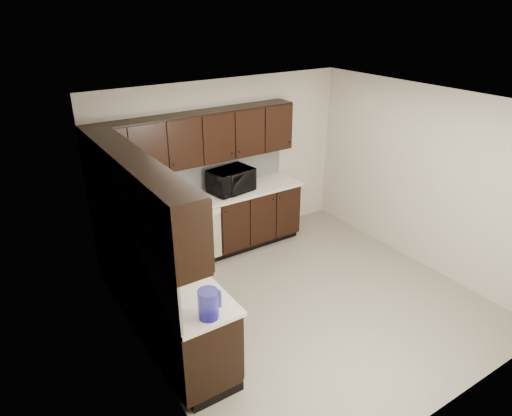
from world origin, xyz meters
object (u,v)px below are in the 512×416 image
at_px(microwave, 231,181).
at_px(toaster_oven, 115,210).
at_px(sink, 178,285).
at_px(blue_pitcher, 208,304).
at_px(storage_bin, 130,221).

relative_size(microwave, toaster_oven, 1.70).
height_order(sink, toaster_oven, sink).
xyz_separation_m(microwave, toaster_oven, (-1.69, 0.03, -0.06)).
xyz_separation_m(sink, microwave, (1.62, 1.70, 0.23)).
relative_size(sink, blue_pitcher, 2.98).
bearing_deg(toaster_oven, storage_bin, -90.04).
distance_m(sink, microwave, 2.36).
distance_m(sink, storage_bin, 1.37).
height_order(storage_bin, blue_pitcher, blue_pitcher).
distance_m(sink, blue_pitcher, 0.71).
xyz_separation_m(microwave, storage_bin, (-1.63, -0.34, -0.08)).
relative_size(toaster_oven, blue_pitcher, 1.31).
bearing_deg(microwave, toaster_oven, 170.31).
distance_m(toaster_oven, storage_bin, 0.37).
height_order(microwave, storage_bin, microwave).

